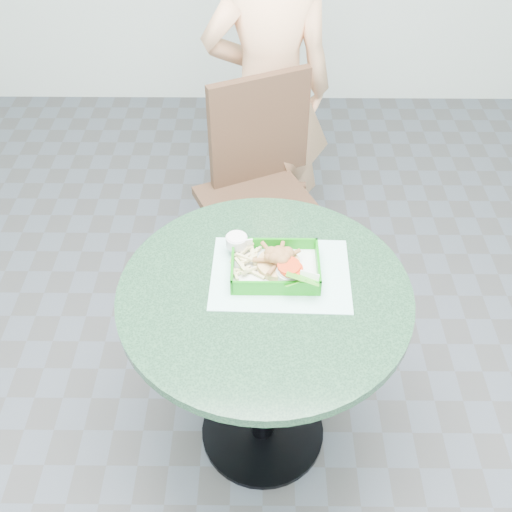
{
  "coord_description": "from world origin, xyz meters",
  "views": [
    {
      "loc": [
        -0.01,
        -1.16,
        2.0
      ],
      "look_at": [
        -0.03,
        0.1,
        0.81
      ],
      "focal_mm": 42.0,
      "sensor_mm": 36.0,
      "label": 1
    }
  ],
  "objects_px": {
    "cafe_table": "(264,332)",
    "diner_person": "(269,93)",
    "dining_chair": "(259,178)",
    "crab_sandwich": "(278,263)",
    "food_basket": "(275,274)",
    "sauce_ramekin": "(237,246)"
  },
  "relations": [
    {
      "from": "diner_person",
      "to": "crab_sandwich",
      "type": "distance_m",
      "value": 1.08
    },
    {
      "from": "diner_person",
      "to": "crab_sandwich",
      "type": "relative_size",
      "value": 12.2
    },
    {
      "from": "sauce_ramekin",
      "to": "diner_person",
      "type": "bearing_deg",
      "value": 84.18
    },
    {
      "from": "cafe_table",
      "to": "diner_person",
      "type": "xyz_separation_m",
      "value": [
        0.02,
        1.16,
        0.18
      ]
    },
    {
      "from": "cafe_table",
      "to": "crab_sandwich",
      "type": "distance_m",
      "value": 0.24
    },
    {
      "from": "sauce_ramekin",
      "to": "dining_chair",
      "type": "bearing_deg",
      "value": 84.81
    },
    {
      "from": "dining_chair",
      "to": "diner_person",
      "type": "bearing_deg",
      "value": 58.04
    },
    {
      "from": "diner_person",
      "to": "dining_chair",
      "type": "bearing_deg",
      "value": 77.46
    },
    {
      "from": "cafe_table",
      "to": "diner_person",
      "type": "distance_m",
      "value": 1.17
    },
    {
      "from": "food_basket",
      "to": "sauce_ramekin",
      "type": "relative_size",
      "value": 3.93
    },
    {
      "from": "diner_person",
      "to": "food_basket",
      "type": "xyz_separation_m",
      "value": [
        0.01,
        -1.09,
        0.01
      ]
    },
    {
      "from": "food_basket",
      "to": "crab_sandwich",
      "type": "height_order",
      "value": "crab_sandwich"
    },
    {
      "from": "dining_chair",
      "to": "crab_sandwich",
      "type": "height_order",
      "value": "dining_chair"
    },
    {
      "from": "diner_person",
      "to": "sauce_ramekin",
      "type": "height_order",
      "value": "diner_person"
    },
    {
      "from": "cafe_table",
      "to": "sauce_ramekin",
      "type": "xyz_separation_m",
      "value": [
        -0.08,
        0.15,
        0.22
      ]
    },
    {
      "from": "cafe_table",
      "to": "diner_person",
      "type": "height_order",
      "value": "diner_person"
    },
    {
      "from": "crab_sandwich",
      "to": "sauce_ramekin",
      "type": "height_order",
      "value": "crab_sandwich"
    },
    {
      "from": "dining_chair",
      "to": "diner_person",
      "type": "distance_m",
      "value": 0.38
    },
    {
      "from": "cafe_table",
      "to": "food_basket",
      "type": "distance_m",
      "value": 0.2
    },
    {
      "from": "cafe_table",
      "to": "food_basket",
      "type": "height_order",
      "value": "food_basket"
    },
    {
      "from": "dining_chair",
      "to": "crab_sandwich",
      "type": "xyz_separation_m",
      "value": [
        0.06,
        -0.78,
        0.27
      ]
    },
    {
      "from": "cafe_table",
      "to": "crab_sandwich",
      "type": "relative_size",
      "value": 6.75
    }
  ]
}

